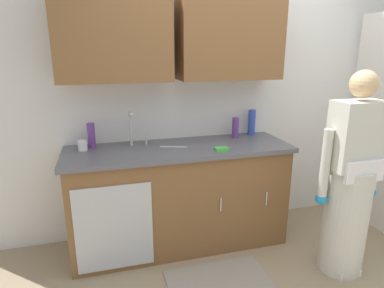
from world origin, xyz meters
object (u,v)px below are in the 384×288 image
(person_at_sink, at_px, (349,191))
(bottle_water_tall, at_px, (252,122))
(bottle_dish_liquid, at_px, (91,135))
(bottle_soap, at_px, (235,128))
(sink, at_px, (138,151))
(knife_on_counter, at_px, (174,147))
(sponge, at_px, (221,149))
(cup_by_sink, at_px, (83,146))

(person_at_sink, relative_size, bottle_water_tall, 6.50)
(bottle_dish_liquid, relative_size, bottle_soap, 1.11)
(sink, xyz_separation_m, bottle_water_tall, (1.15, 0.22, 0.14))
(bottle_dish_liquid, height_order, knife_on_counter, bottle_dish_liquid)
(person_at_sink, bearing_deg, knife_on_counter, 148.99)
(knife_on_counter, distance_m, sponge, 0.42)
(person_at_sink, distance_m, bottle_water_tall, 1.10)
(knife_on_counter, bearing_deg, bottle_soap, 35.60)
(bottle_water_tall, height_order, cup_by_sink, bottle_water_tall)
(bottle_soap, distance_m, cup_by_sink, 1.40)
(person_at_sink, xyz_separation_m, sponge, (-0.87, 0.52, 0.26))
(sink, xyz_separation_m, cup_by_sink, (-0.45, 0.10, 0.06))
(bottle_soap, distance_m, sponge, 0.48)
(sink, height_order, bottle_water_tall, sink)
(bottle_water_tall, distance_m, sponge, 0.66)
(person_at_sink, distance_m, bottle_dish_liquid, 2.15)
(cup_by_sink, height_order, knife_on_counter, cup_by_sink)
(bottle_dish_liquid, xyz_separation_m, bottle_water_tall, (1.52, 0.04, 0.02))
(cup_by_sink, xyz_separation_m, sponge, (1.12, -0.32, -0.03))
(knife_on_counter, bearing_deg, cup_by_sink, -166.97)
(bottle_soap, xyz_separation_m, knife_on_counter, (-0.65, -0.17, -0.09))
(knife_on_counter, relative_size, sponge, 2.18)
(bottle_dish_liquid, relative_size, bottle_water_tall, 0.86)
(bottle_soap, bearing_deg, bottle_water_tall, 15.57)
(bottle_dish_liquid, relative_size, knife_on_counter, 0.89)
(sink, bearing_deg, bottle_water_tall, 10.68)
(person_at_sink, height_order, knife_on_counter, person_at_sink)
(sink, relative_size, bottle_soap, 2.58)
(bottle_soap, relative_size, sponge, 1.76)
(sponge, bearing_deg, bottle_water_tall, 42.31)
(bottle_soap, relative_size, cup_by_sink, 2.28)
(bottle_soap, bearing_deg, bottle_dish_liquid, 179.50)
(bottle_water_tall, bearing_deg, knife_on_counter, -165.27)
(bottle_dish_liquid, xyz_separation_m, knife_on_counter, (0.68, -0.18, -0.10))
(bottle_water_tall, relative_size, knife_on_counter, 1.04)
(bottle_water_tall, bearing_deg, cup_by_sink, -175.94)
(bottle_water_tall, bearing_deg, person_at_sink, -67.95)
(bottle_water_tall, bearing_deg, bottle_dish_liquid, -178.39)
(person_at_sink, bearing_deg, sink, 154.22)
(knife_on_counter, bearing_deg, bottle_water_tall, 35.85)
(cup_by_sink, bearing_deg, bottle_water_tall, 4.06)
(cup_by_sink, relative_size, knife_on_counter, 0.35)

